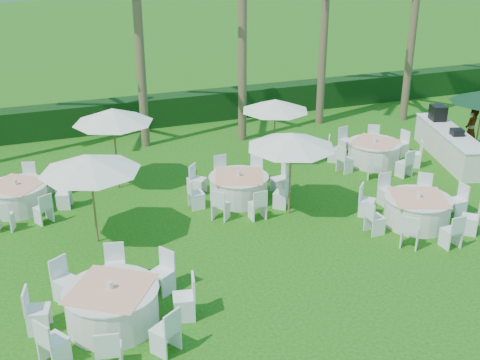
{
  "coord_description": "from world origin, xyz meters",
  "views": [
    {
      "loc": [
        -5.32,
        -11.81,
        7.82
      ],
      "look_at": [
        0.03,
        2.4,
        1.3
      ],
      "focal_mm": 45.0,
      "sensor_mm": 36.0,
      "label": 1
    }
  ],
  "objects_px": {
    "staff_person": "(471,131)",
    "banquet_table_f": "(374,152)",
    "banquet_table_a": "(112,305)",
    "banquet_table_e": "(239,187)",
    "umbrella_a": "(90,164)",
    "umbrella_c": "(113,116)",
    "umbrella_d": "(275,105)",
    "banquet_table_c": "(417,210)",
    "banquet_table_d": "(17,196)",
    "buffet_table": "(449,144)",
    "umbrella_b": "(291,140)"
  },
  "relations": [
    {
      "from": "umbrella_d",
      "to": "staff_person",
      "type": "distance_m",
      "value": 7.39
    },
    {
      "from": "umbrella_d",
      "to": "umbrella_c",
      "type": "bearing_deg",
      "value": -176.7
    },
    {
      "from": "banquet_table_e",
      "to": "umbrella_d",
      "type": "bearing_deg",
      "value": 48.06
    },
    {
      "from": "banquet_table_a",
      "to": "banquet_table_e",
      "type": "distance_m",
      "value": 6.71
    },
    {
      "from": "banquet_table_e",
      "to": "umbrella_d",
      "type": "relative_size",
      "value": 1.35
    },
    {
      "from": "banquet_table_f",
      "to": "staff_person",
      "type": "bearing_deg",
      "value": -3.57
    },
    {
      "from": "banquet_table_d",
      "to": "banquet_table_e",
      "type": "distance_m",
      "value": 6.54
    },
    {
      "from": "banquet_table_d",
      "to": "buffet_table",
      "type": "bearing_deg",
      "value": -4.09
    },
    {
      "from": "umbrella_a",
      "to": "banquet_table_e",
      "type": "bearing_deg",
      "value": 14.24
    },
    {
      "from": "banquet_table_c",
      "to": "umbrella_a",
      "type": "height_order",
      "value": "umbrella_a"
    },
    {
      "from": "buffet_table",
      "to": "banquet_table_d",
      "type": "bearing_deg",
      "value": 175.91
    },
    {
      "from": "banquet_table_a",
      "to": "umbrella_a",
      "type": "height_order",
      "value": "umbrella_a"
    },
    {
      "from": "banquet_table_e",
      "to": "banquet_table_f",
      "type": "bearing_deg",
      "value": 11.93
    },
    {
      "from": "banquet_table_d",
      "to": "umbrella_b",
      "type": "distance_m",
      "value": 8.19
    },
    {
      "from": "umbrella_c",
      "to": "umbrella_d",
      "type": "distance_m",
      "value": 5.57
    },
    {
      "from": "banquet_table_c",
      "to": "buffet_table",
      "type": "relative_size",
      "value": 0.71
    },
    {
      "from": "umbrella_b",
      "to": "umbrella_a",
      "type": "bearing_deg",
      "value": 177.36
    },
    {
      "from": "umbrella_c",
      "to": "umbrella_d",
      "type": "bearing_deg",
      "value": 3.3
    },
    {
      "from": "banquet_table_a",
      "to": "staff_person",
      "type": "bearing_deg",
      "value": 22.34
    },
    {
      "from": "banquet_table_a",
      "to": "umbrella_d",
      "type": "relative_size",
      "value": 1.48
    },
    {
      "from": "banquet_table_f",
      "to": "umbrella_d",
      "type": "height_order",
      "value": "umbrella_d"
    },
    {
      "from": "umbrella_c",
      "to": "banquet_table_d",
      "type": "bearing_deg",
      "value": -170.34
    },
    {
      "from": "staff_person",
      "to": "banquet_table_f",
      "type": "bearing_deg",
      "value": -24.14
    },
    {
      "from": "banquet_table_a",
      "to": "buffet_table",
      "type": "xyz_separation_m",
      "value": [
        12.91,
        5.51,
        0.1
      ]
    },
    {
      "from": "banquet_table_d",
      "to": "umbrella_d",
      "type": "bearing_deg",
      "value": 5.57
    },
    {
      "from": "banquet_table_a",
      "to": "umbrella_b",
      "type": "distance_m",
      "value": 6.9
    },
    {
      "from": "banquet_table_c",
      "to": "banquet_table_e",
      "type": "relative_size",
      "value": 1.02
    },
    {
      "from": "banquet_table_a",
      "to": "staff_person",
      "type": "xyz_separation_m",
      "value": [
        14.02,
        5.76,
        0.38
      ]
    },
    {
      "from": "banquet_table_d",
      "to": "umbrella_d",
      "type": "height_order",
      "value": "umbrella_d"
    },
    {
      "from": "buffet_table",
      "to": "banquet_table_e",
      "type": "bearing_deg",
      "value": -175.41
    },
    {
      "from": "banquet_table_c",
      "to": "umbrella_c",
      "type": "bearing_deg",
      "value": 143.48
    },
    {
      "from": "umbrella_c",
      "to": "banquet_table_f",
      "type": "bearing_deg",
      "value": -6.94
    },
    {
      "from": "buffet_table",
      "to": "staff_person",
      "type": "height_order",
      "value": "staff_person"
    },
    {
      "from": "banquet_table_f",
      "to": "umbrella_c",
      "type": "xyz_separation_m",
      "value": [
        -8.76,
        1.07,
        1.97
      ]
    },
    {
      "from": "banquet_table_f",
      "to": "buffet_table",
      "type": "xyz_separation_m",
      "value": [
        2.78,
        -0.5,
        0.13
      ]
    },
    {
      "from": "banquet_table_f",
      "to": "umbrella_d",
      "type": "distance_m",
      "value": 3.86
    },
    {
      "from": "banquet_table_a",
      "to": "buffet_table",
      "type": "bearing_deg",
      "value": 23.11
    },
    {
      "from": "banquet_table_a",
      "to": "staff_person",
      "type": "distance_m",
      "value": 15.17
    },
    {
      "from": "umbrella_a",
      "to": "buffet_table",
      "type": "xyz_separation_m",
      "value": [
        12.7,
        1.79,
        -1.67
      ]
    },
    {
      "from": "banquet_table_e",
      "to": "banquet_table_f",
      "type": "xyz_separation_m",
      "value": [
        5.49,
        1.16,
        0.0
      ]
    },
    {
      "from": "banquet_table_e",
      "to": "staff_person",
      "type": "xyz_separation_m",
      "value": [
        9.38,
        0.92,
        0.42
      ]
    },
    {
      "from": "banquet_table_c",
      "to": "banquet_table_f",
      "type": "xyz_separation_m",
      "value": [
        1.37,
        4.4,
        -0.01
      ]
    },
    {
      "from": "umbrella_a",
      "to": "staff_person",
      "type": "distance_m",
      "value": 14.03
    },
    {
      "from": "banquet_table_f",
      "to": "umbrella_c",
      "type": "relative_size",
      "value": 1.22
    },
    {
      "from": "banquet_table_c",
      "to": "umbrella_a",
      "type": "bearing_deg",
      "value": 166.06
    },
    {
      "from": "banquet_table_a",
      "to": "banquet_table_d",
      "type": "bearing_deg",
      "value": 104.35
    },
    {
      "from": "umbrella_c",
      "to": "staff_person",
      "type": "distance_m",
      "value": 12.82
    },
    {
      "from": "staff_person",
      "to": "umbrella_a",
      "type": "bearing_deg",
      "value": -12.17
    },
    {
      "from": "banquet_table_d",
      "to": "banquet_table_e",
      "type": "xyz_separation_m",
      "value": [
        6.32,
        -1.71,
        0.01
      ]
    },
    {
      "from": "banquet_table_c",
      "to": "banquet_table_f",
      "type": "distance_m",
      "value": 4.61
    }
  ]
}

